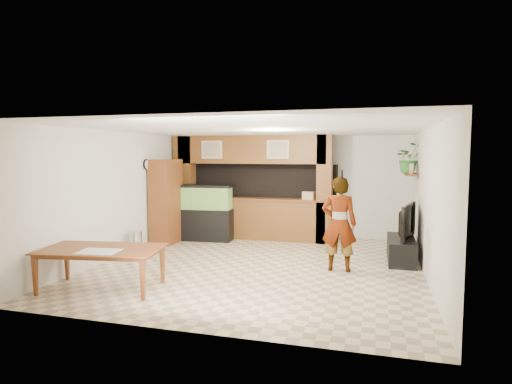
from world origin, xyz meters
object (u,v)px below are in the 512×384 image
(dining_table, at_px, (101,269))
(pantry_cabinet, at_px, (166,202))
(aquarium, at_px, (207,213))
(television, at_px, (402,221))
(person, at_px, (339,224))

(dining_table, bearing_deg, pantry_cabinet, 92.42)
(aquarium, xyz_separation_m, television, (4.53, -0.89, 0.14))
(dining_table, bearing_deg, person, 22.91)
(pantry_cabinet, xyz_separation_m, television, (5.35, -0.34, -0.19))
(pantry_cabinet, height_order, person, pantry_cabinet)
(aquarium, bearing_deg, television, -15.65)
(aquarium, distance_m, person, 3.90)
(aquarium, height_order, dining_table, aquarium)
(aquarium, distance_m, television, 4.62)
(person, height_order, dining_table, person)
(aquarium, xyz_separation_m, person, (3.38, -1.93, 0.19))
(pantry_cabinet, relative_size, television, 1.67)
(pantry_cabinet, bearing_deg, person, -18.14)
(dining_table, bearing_deg, television, 25.73)
(pantry_cabinet, distance_m, person, 4.43)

